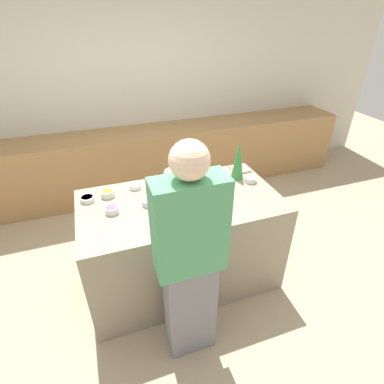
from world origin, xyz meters
name	(u,v)px	position (x,y,z in m)	size (l,w,h in m)	color
ground_plane	(182,275)	(0.00, 0.00, 0.00)	(12.00, 12.00, 0.00)	tan
wall_back	(133,95)	(0.00, 2.14, 1.30)	(8.00, 0.05, 2.60)	beige
back_cabinet_block	(143,161)	(0.00, 1.81, 0.45)	(6.00, 0.60, 0.89)	#9E7547
kitchen_island	(181,241)	(0.00, 0.00, 0.45)	(1.71, 0.93, 0.91)	gray
baking_tray	(204,197)	(0.21, -0.02, 0.91)	(0.39, 0.31, 0.01)	#9E9EA8
gingerbread_house	(205,185)	(0.21, -0.02, 1.03)	(0.18, 0.16, 0.30)	#5B2D14
decorative_tree	(238,160)	(0.63, 0.20, 1.10)	(0.12, 0.12, 0.38)	#33843D
candy_bowl_behind_tray	(87,199)	(-0.75, 0.25, 0.93)	(0.12, 0.12, 0.04)	white
candy_bowl_far_left	(107,193)	(-0.58, 0.27, 0.94)	(0.12, 0.12, 0.05)	silver
candy_bowl_near_tray_left	(112,209)	(-0.57, 0.01, 0.94)	(0.11, 0.11, 0.05)	white
candy_bowl_beside_tree	(135,186)	(-0.33, 0.33, 0.93)	(0.11, 0.11, 0.05)	white
candy_bowl_far_right	(149,201)	(-0.26, 0.03, 0.93)	(0.13, 0.13, 0.05)	silver
candy_bowl_center_rear	(250,179)	(0.71, 0.09, 0.93)	(0.11, 0.11, 0.05)	silver
candy_bowl_near_tray_right	(206,177)	(0.34, 0.28, 0.93)	(0.12, 0.12, 0.04)	silver
cookbook	(240,169)	(0.73, 0.33, 0.92)	(0.17, 0.16, 0.02)	#CCB78C
mug	(174,191)	(-0.03, 0.09, 0.95)	(0.07, 0.07, 0.09)	white
person	(190,260)	(-0.15, -0.69, 0.89)	(0.45, 0.57, 1.73)	slate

